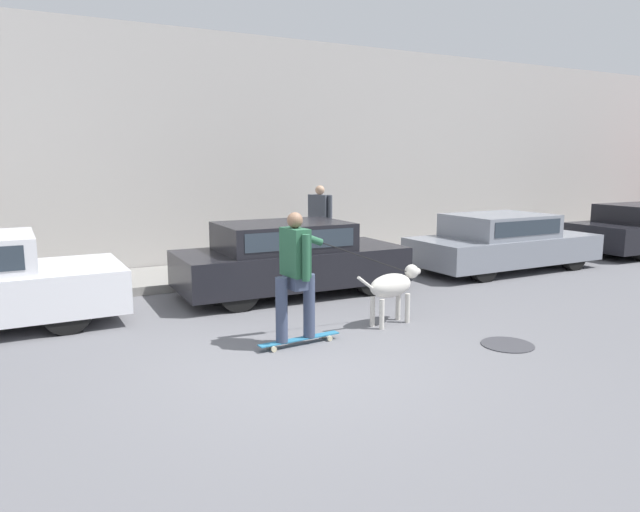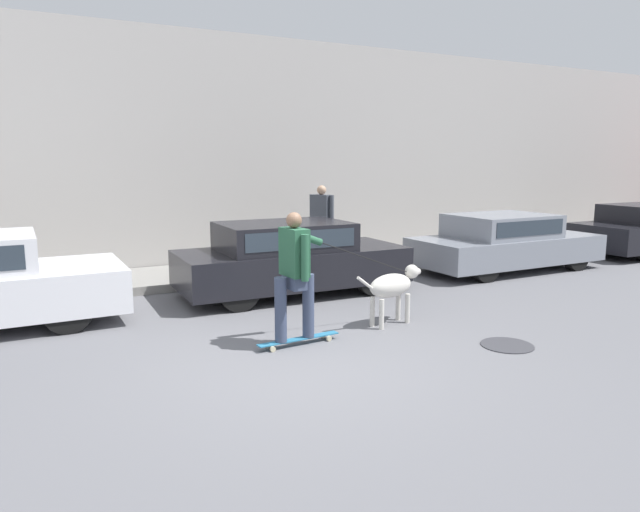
% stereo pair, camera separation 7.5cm
% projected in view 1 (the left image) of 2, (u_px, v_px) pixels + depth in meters
% --- Properties ---
extents(ground_plane, '(36.00, 36.00, 0.00)m').
position_uv_depth(ground_plane, '(301.00, 363.00, 6.60)').
color(ground_plane, slate).
extents(back_wall, '(32.00, 0.30, 4.97)m').
position_uv_depth(back_wall, '(168.00, 153.00, 11.77)').
color(back_wall, '#B2ADA8').
rests_on(back_wall, ground_plane).
extents(sidewalk_curb, '(30.00, 1.93, 0.16)m').
position_uv_depth(sidewalk_curb, '(186.00, 276.00, 11.17)').
color(sidewalk_curb, gray).
rests_on(sidewalk_curb, ground_plane).
extents(parked_car_1, '(3.96, 1.70, 1.27)m').
position_uv_depth(parked_car_1, '(289.00, 259.00, 9.92)').
color(parked_car_1, black).
rests_on(parked_car_1, ground_plane).
extents(parked_car_2, '(4.19, 1.80, 1.20)m').
position_uv_depth(parked_car_2, '(503.00, 243.00, 12.19)').
color(parked_car_2, black).
rests_on(parked_car_2, ground_plane).
extents(dog, '(1.21, 0.48, 0.82)m').
position_uv_depth(dog, '(393.00, 286.00, 8.09)').
color(dog, beige).
rests_on(dog, ground_plane).
extents(skateboarder, '(2.54, 0.65, 1.69)m').
position_uv_depth(skateboarder, '(296.00, 271.00, 7.06)').
color(skateboarder, beige).
rests_on(skateboarder, ground_plane).
extents(pedestrian_with_bag, '(0.41, 0.69, 1.66)m').
position_uv_depth(pedestrian_with_bag, '(321.00, 221.00, 12.01)').
color(pedestrian_with_bag, '#28282D').
rests_on(pedestrian_with_bag, sidewalk_curb).
extents(manhole_cover, '(0.66, 0.66, 0.01)m').
position_uv_depth(manhole_cover, '(507.00, 345.00, 7.23)').
color(manhole_cover, '#38383D').
rests_on(manhole_cover, ground_plane).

